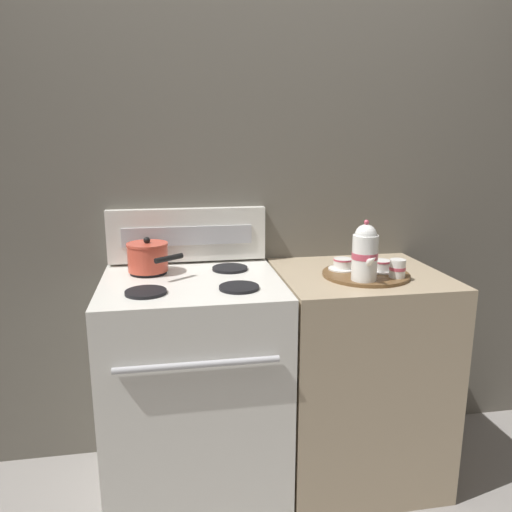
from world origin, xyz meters
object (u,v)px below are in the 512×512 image
saucepan (148,257)px  serving_tray (366,274)px  teapot (365,252)px  creamer_jug (397,268)px  teacup_left (381,266)px  stove (195,387)px  teacup_right (343,264)px

saucepan → serving_tray: size_ratio=0.70×
teapot → creamer_jug: 0.16m
saucepan → serving_tray: bearing=-12.4°
saucepan → teacup_left: bearing=-10.7°
stove → teacup_right: 0.81m
teacup_left → serving_tray: bearing=-169.4°
saucepan → teapot: 0.88m
serving_tray → creamer_jug: size_ratio=4.88×
stove → serving_tray: serving_tray is taller
serving_tray → creamer_jug: 0.14m
teacup_left → teacup_right: same height
teacup_left → stove: bearing=177.1°
serving_tray → teapot: bearing=-116.1°
teapot → teacup_right: teapot is taller
teapot → creamer_jug: size_ratio=3.27×
teacup_right → creamer_jug: size_ratio=1.66×
saucepan → teapot: teapot is taller
stove → teacup_left: teacup_left is taller
teacup_right → stove: bearing=-178.6°
teapot → teacup_right: 0.19m
stove → teacup_left: (0.78, -0.04, 0.50)m
teacup_right → teacup_left: bearing=-20.5°
serving_tray → teacup_left: bearing=10.6°
serving_tray → teacup_left: size_ratio=2.94×
serving_tray → teacup_right: teacup_right is taller
saucepan → stove: bearing=-39.4°
saucepan → serving_tray: saucepan is taller
stove → saucepan: size_ratio=3.79×
teacup_left → creamer_jug: size_ratio=1.66×
stove → teacup_right: size_ratio=7.84×
stove → teacup_left: bearing=-2.9°
saucepan → teacup_right: (0.81, -0.12, -0.04)m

